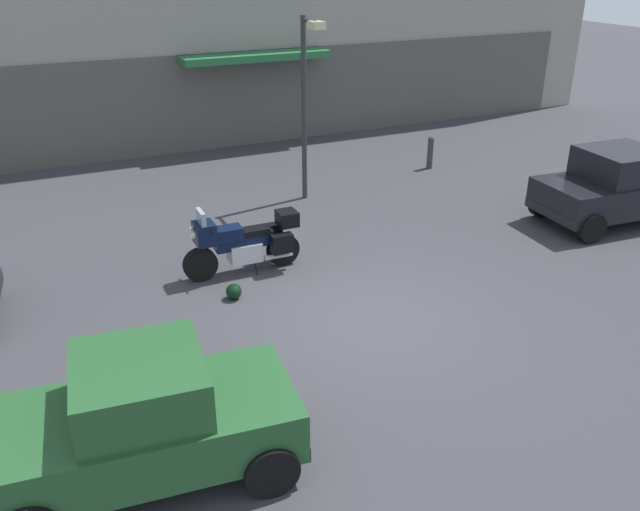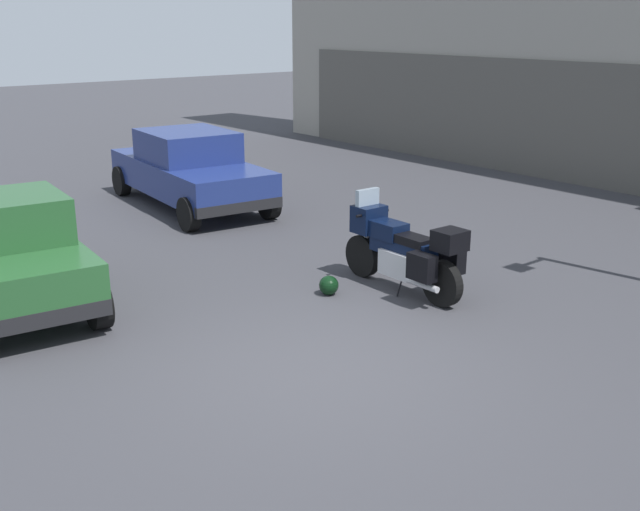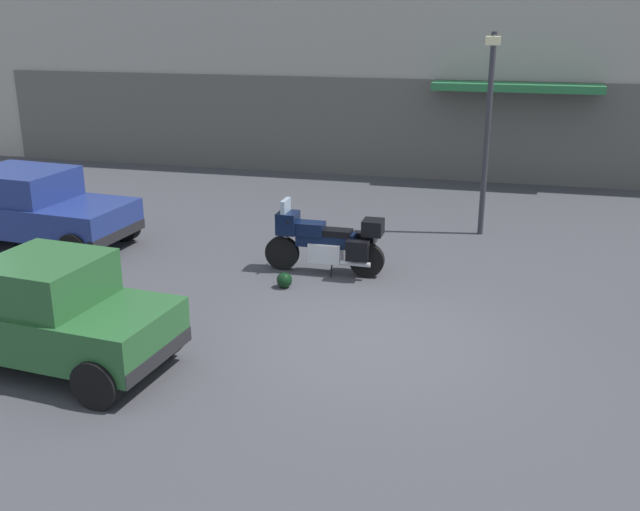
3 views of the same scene
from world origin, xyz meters
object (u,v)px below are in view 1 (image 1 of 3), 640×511
motorcycle (244,242)px  car_hatchback_near (621,186)px  car_compact_side (144,420)px  streetlamp_curbside (307,91)px  bollard_curbside (430,151)px  helmet (234,292)px

motorcycle → car_hatchback_near: car_hatchback_near is taller
car_compact_side → streetlamp_curbside: size_ratio=0.85×
streetlamp_curbside → bollard_curbside: size_ratio=4.70×
car_hatchback_near → streetlamp_curbside: (-5.72, 4.17, 1.81)m
helmet → car_hatchback_near: 8.96m
helmet → car_compact_side: 4.30m
helmet → bollard_curbside: 8.79m
helmet → car_hatchback_near: (8.93, -0.16, 0.67)m
motorcycle → car_hatchback_near: (8.40, -1.07, 0.19)m
car_hatchback_near → helmet: bearing=-176.8°
car_hatchback_near → streetlamp_curbside: size_ratio=0.93×
car_compact_side → streetlamp_curbside: (5.44, 7.63, 1.85)m
helmet → bollard_curbside: bollard_curbside is taller
motorcycle → streetlamp_curbside: 4.55m
helmet → car_compact_side: size_ratio=0.08×
car_hatchback_near → bollard_curbside: (-1.62, 5.02, -0.33)m
streetlamp_curbside → bollard_curbside: streetlamp_curbside is taller
car_hatchback_near → car_compact_side: size_ratio=1.10×
helmet → streetlamp_curbside: size_ratio=0.07×
motorcycle → streetlamp_curbside: streetlamp_curbside is taller
car_compact_side → streetlamp_curbside: 9.55m
streetlamp_curbside → bollard_curbside: (4.10, 0.85, -2.14)m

